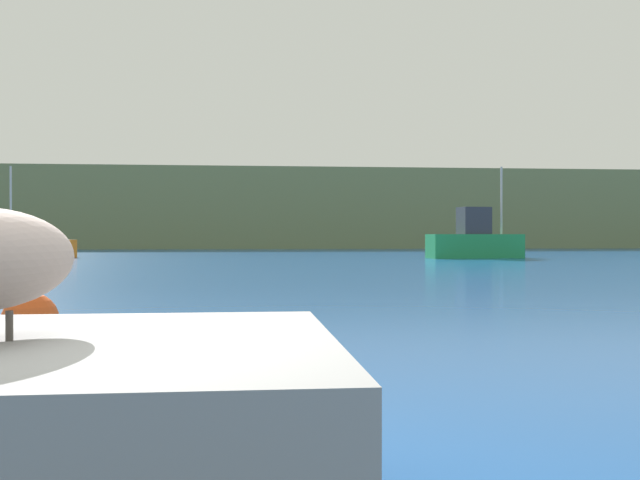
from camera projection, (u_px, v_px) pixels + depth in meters
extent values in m
cube|color=#6B7A51|center=(231.00, 210.00, 74.83)|extent=(140.00, 12.20, 7.51)
cylinder|color=#4C4742|center=(9.00, 326.00, 3.02)|extent=(0.03, 0.03, 0.12)
cube|color=#1E8C4C|center=(475.00, 246.00, 42.43)|extent=(5.45, 2.18, 1.33)
cube|color=#2D333D|center=(474.00, 221.00, 42.41)|extent=(1.74, 1.47, 1.50)
cylinder|color=#B2B2B2|center=(501.00, 200.00, 42.79)|extent=(0.12, 0.12, 3.76)
cube|color=orange|center=(33.00, 249.00, 43.61)|extent=(4.90, 2.65, 1.02)
cube|color=#1E6099|center=(26.00, 230.00, 43.69)|extent=(1.92, 1.60, 1.10)
cylinder|color=#B2B2B2|center=(11.00, 203.00, 43.87)|extent=(0.12, 0.12, 4.21)
sphere|color=#E54C19|center=(30.00, 320.00, 8.75)|extent=(0.64, 0.64, 0.64)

